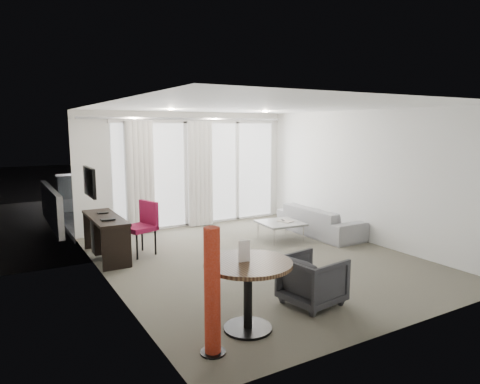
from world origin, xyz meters
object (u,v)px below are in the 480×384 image
tub_armchair (312,280)px  rattan_chair_a (203,194)px  red_lamp (212,292)px  desk_chair (139,229)px  coffee_table (280,231)px  rattan_chair_b (216,190)px  desk (106,237)px  round_table (248,296)px  sofa (320,221)px

tub_armchair → rattan_chair_a: rattan_chair_a is taller
red_lamp → tub_armchair: size_ratio=1.86×
desk_chair → tub_armchair: 3.47m
coffee_table → rattan_chair_b: bearing=80.6°
desk → desk_chair: (0.56, -0.14, 0.11)m
desk_chair → round_table: 3.42m
round_table → rattan_chair_b: 7.92m
coffee_table → round_table: bearing=-130.9°
round_table → sofa: round_table is taller
round_table → coffee_table: 3.96m
tub_armchair → rattan_chair_a: 6.57m
coffee_table → rattan_chair_b: (0.70, 4.21, 0.25)m
sofa → tub_armchair: bearing=137.8°
rattan_chair_b → round_table: bearing=-137.3°
tub_armchair → round_table: bearing=91.5°
desk → desk_chair: 0.58m
round_table → sofa: bearing=39.3°
red_lamp → rattan_chair_a: (3.13, 6.86, -0.20)m
desk_chair → sofa: (3.76, -0.48, -0.18)m
red_lamp → sofa: size_ratio=0.64×
desk_chair → tub_armchair: (1.28, -3.23, -0.16)m
tub_armchair → sofa: bearing=-50.4°
desk → tub_armchair: desk is taller
desk → tub_armchair: bearing=-61.4°
rattan_chair_b → coffee_table: bearing=-122.1°
desk → coffee_table: bearing=-9.5°
red_lamp → tub_armchair: red_lamp is taller
tub_armchair → sofa: 3.70m
desk_chair → red_lamp: bearing=-114.4°
desk → desk_chair: size_ratio=1.63×
red_lamp → sofa: bearing=37.6°
rattan_chair_b → red_lamp: bearing=-140.1°
round_table → rattan_chair_a: bearing=68.8°
rattan_chair_b → desk_chair: bearing=-155.2°
desk_chair → sofa: desk_chair is taller
desk → sofa: (4.32, -0.62, -0.07)m
desk → rattan_chair_a: size_ratio=1.73×
red_lamp → rattan_chair_a: red_lamp is taller
round_table → rattan_chair_a: (2.56, 6.59, 0.05)m
red_lamp → coffee_table: red_lamp is taller
round_table → rattan_chair_b: rattan_chair_b is taller
red_lamp → coffee_table: 4.57m
sofa → red_lamp: bearing=127.6°
sofa → round_table: bearing=129.3°
desk → coffee_table: desk is taller
desk_chair → desk: bearing=147.8°
sofa → rattan_chair_b: 4.29m
red_lamp → tub_armchair: bearing=15.2°
tub_armchair → coffee_table: 3.19m
desk → rattan_chair_b: 5.44m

